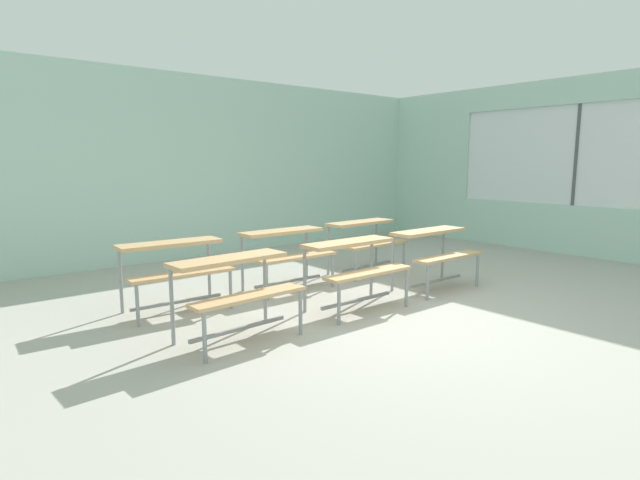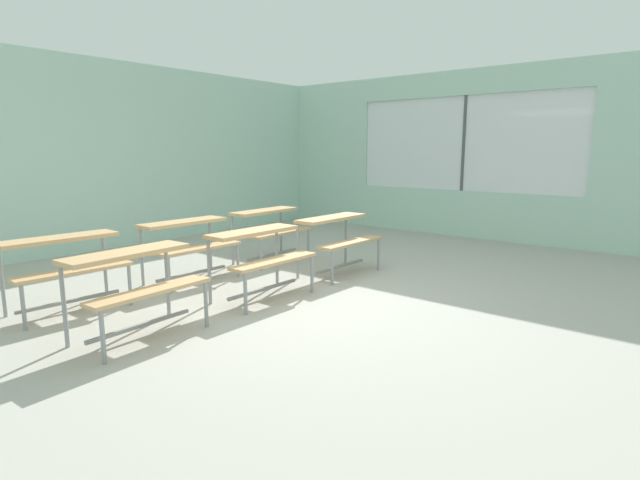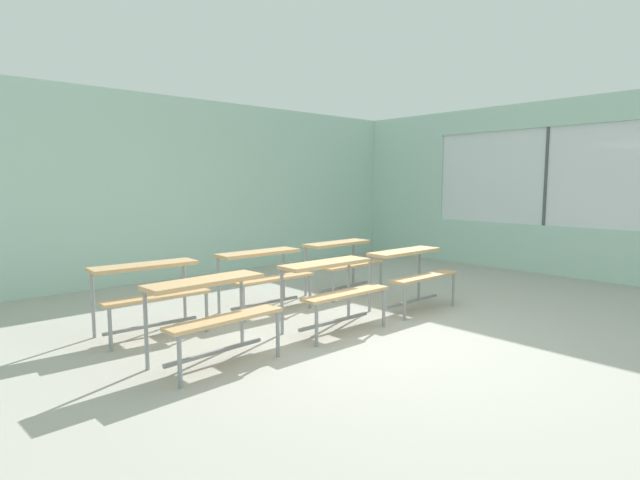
% 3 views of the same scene
% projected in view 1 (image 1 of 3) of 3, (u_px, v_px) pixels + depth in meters
% --- Properties ---
extents(ground, '(10.00, 9.00, 0.05)m').
position_uv_depth(ground, '(399.00, 320.00, 5.16)').
color(ground, '#ADA89E').
extents(wall_back, '(10.00, 0.12, 3.00)m').
position_uv_depth(wall_back, '(197.00, 167.00, 8.34)').
color(wall_back, silver).
rests_on(wall_back, ground).
extents(wall_right, '(0.12, 9.00, 3.00)m').
position_uv_depth(wall_right, '(616.00, 171.00, 7.98)').
color(wall_right, silver).
rests_on(wall_right, ground).
extents(desk_bench_r0c0, '(1.13, 0.64, 0.74)m').
position_uv_depth(desk_bench_r0c0, '(236.00, 278.00, 4.46)').
color(desk_bench_r0c0, tan).
rests_on(desk_bench_r0c0, ground).
extents(desk_bench_r0c1, '(1.10, 0.60, 0.74)m').
position_uv_depth(desk_bench_r0c1, '(355.00, 258.00, 5.38)').
color(desk_bench_r0c1, tan).
rests_on(desk_bench_r0c1, ground).
extents(desk_bench_r0c2, '(1.11, 0.60, 0.74)m').
position_uv_depth(desk_bench_r0c2, '(435.00, 245.00, 6.26)').
color(desk_bench_r0c2, tan).
rests_on(desk_bench_r0c2, ground).
extents(desk_bench_r1c0, '(1.13, 0.65, 0.74)m').
position_uv_depth(desk_bench_r1c0, '(174.00, 259.00, 5.32)').
color(desk_bench_r1c0, tan).
rests_on(desk_bench_r1c0, ground).
extents(desk_bench_r1c1, '(1.11, 0.60, 0.74)m').
position_uv_depth(desk_bench_r1c1, '(287.00, 245.00, 6.25)').
color(desk_bench_r1c1, tan).
rests_on(desk_bench_r1c1, ground).
extents(desk_bench_r1c2, '(1.11, 0.62, 0.74)m').
position_uv_depth(desk_bench_r1c2, '(366.00, 234.00, 7.17)').
color(desk_bench_r1c2, tan).
rests_on(desk_bench_r1c2, ground).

